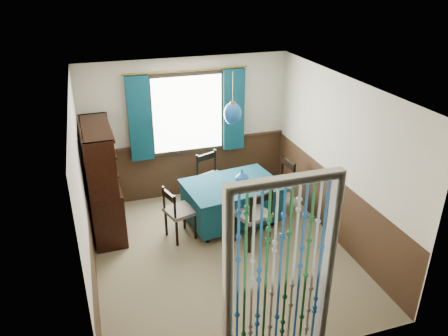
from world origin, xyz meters
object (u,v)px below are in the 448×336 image
object	(u,v)px
pendant_lamp	(233,113)
chair_near	(254,215)
chair_right	(278,185)
bowl_shelf	(104,166)
dining_table	(232,200)
chair_left	(178,212)
sideboard	(104,195)
vase_sideboard	(104,168)
vase_table	(242,177)
chair_far	(212,178)

from	to	relation	value
pendant_lamp	chair_near	bearing A→B (deg)	-79.99
chair_right	bowl_shelf	distance (m)	2.85
dining_table	chair_left	distance (m)	0.94
dining_table	sideboard	bearing A→B (deg)	160.74
chair_right	pendant_lamp	distance (m)	1.61
chair_near	chair_right	bearing A→B (deg)	27.57
vase_sideboard	chair_right	bearing A→B (deg)	-12.58
vase_table	dining_table	bearing A→B (deg)	175.38
pendant_lamp	dining_table	bearing A→B (deg)	63.43
vase_table	chair_right	bearing A→B (deg)	7.23
chair_left	bowl_shelf	distance (m)	1.29
vase_sideboard	pendant_lamp	bearing A→B (deg)	-19.87
dining_table	chair_far	bearing A→B (deg)	93.82
sideboard	vase_table	world-z (taller)	sideboard
chair_near	chair_left	size ratio (longest dim) A/B	1.09
chair_far	sideboard	xyz separation A→B (m)	(-1.84, -0.26, 0.11)
chair_far	vase_table	xyz separation A→B (m)	(0.29, -0.70, 0.31)
chair_right	dining_table	bearing A→B (deg)	91.19
sideboard	vase_sideboard	size ratio (longest dim) A/B	10.20
pendant_lamp	bowl_shelf	bearing A→B (deg)	175.57
chair_far	pendant_lamp	world-z (taller)	pendant_lamp
dining_table	chair_near	distance (m)	0.68
sideboard	bowl_shelf	bearing A→B (deg)	-79.55
pendant_lamp	vase_table	size ratio (longest dim) A/B	3.86
chair_far	vase_sideboard	size ratio (longest dim) A/B	5.50
chair_far	sideboard	bearing A→B (deg)	-13.47
dining_table	chair_far	xyz separation A→B (m)	(-0.13, 0.69, 0.08)
chair_near	vase_sideboard	bearing A→B (deg)	128.15
chair_left	chair_right	bearing A→B (deg)	81.01
dining_table	vase_table	world-z (taller)	vase_table
pendant_lamp	bowl_shelf	size ratio (longest dim) A/B	3.35
chair_left	sideboard	bearing A→B (deg)	-136.67
sideboard	vase_sideboard	distance (m)	0.45
dining_table	vase_table	xyz separation A→B (m)	(0.16, -0.01, 0.40)
vase_sideboard	chair_near	bearing A→B (deg)	-33.85
bowl_shelf	chair_far	bearing A→B (deg)	16.85
chair_far	chair_right	distance (m)	1.16
sideboard	chair_near	bearing A→B (deg)	-29.53
chair_far	pendant_lamp	xyz separation A→B (m)	(0.13, -0.69, 1.38)
dining_table	pendant_lamp	xyz separation A→B (m)	(-0.00, -0.00, 1.46)
chair_near	chair_far	distance (m)	1.38
dining_table	chair_near	world-z (taller)	chair_near
chair_left	vase_table	bearing A→B (deg)	81.53
pendant_lamp	bowl_shelf	distance (m)	2.02
chair_far	chair_left	world-z (taller)	chair_far
chair_far	dining_table	bearing A→B (deg)	79.34
chair_right	vase_table	distance (m)	0.76
chair_near	chair_far	size ratio (longest dim) A/B	1.00
dining_table	vase_sideboard	size ratio (longest dim) A/B	9.36
vase_table	pendant_lamp	bearing A→B (deg)	175.38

